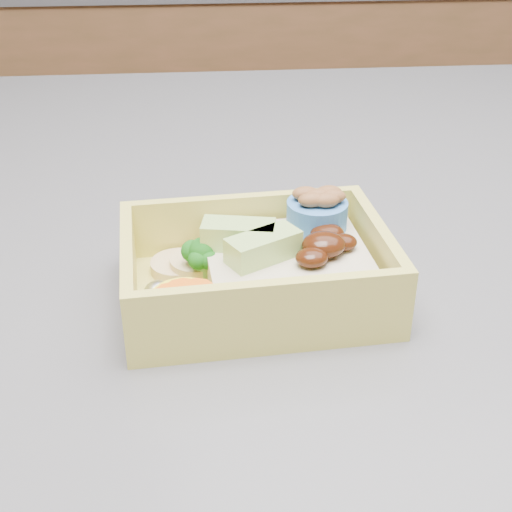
{
  "coord_description": "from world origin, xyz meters",
  "views": [
    {
      "loc": [
        -0.07,
        -0.62,
        1.18
      ],
      "look_at": [
        -0.04,
        -0.23,
        0.95
      ],
      "focal_mm": 50.0,
      "sensor_mm": 36.0,
      "label": 1
    }
  ],
  "objects": [
    {
      "name": "bento_box",
      "position": [
        -0.04,
        -0.23,
        0.94
      ],
      "size": [
        0.18,
        0.14,
        0.06
      ],
      "rotation": [
        0.0,
        0.0,
        0.08
      ],
      "color": "#CEC455",
      "rests_on": "island"
    }
  ]
}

